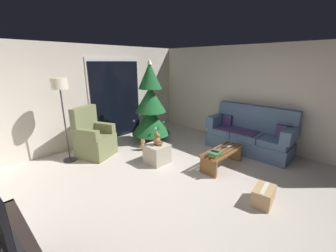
{
  "coord_description": "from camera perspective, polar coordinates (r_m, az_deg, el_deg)",
  "views": [
    {
      "loc": [
        -2.55,
        -2.18,
        2.09
      ],
      "look_at": [
        0.4,
        0.7,
        0.85
      ],
      "focal_mm": 22.94,
      "sensor_mm": 36.0,
      "label": 1
    }
  ],
  "objects": [
    {
      "name": "wall_back",
      "position": [
        5.89,
        -19.71,
        7.57
      ],
      "size": [
        5.72,
        0.12,
        2.5
      ],
      "primitive_type": "cube",
      "color": "beige",
      "rests_on": "ground"
    },
    {
      "name": "teddy_bear_chestnut",
      "position": [
        4.51,
        -2.86,
        -3.57
      ],
      "size": [
        0.21,
        0.22,
        0.29
      ],
      "color": "brown",
      "rests_on": "ottoman"
    },
    {
      "name": "patio_door_glass",
      "position": [
        6.17,
        -13.5,
        6.57
      ],
      "size": [
        1.5,
        0.02,
        2.1
      ],
      "primitive_type": "cube",
      "color": "black",
      "rests_on": "ground"
    },
    {
      "name": "cardboard_box_taped_mid_floor",
      "position": [
        3.74,
        24.04,
        -16.52
      ],
      "size": [
        0.46,
        0.32,
        0.26
      ],
      "color": "tan",
      "rests_on": "ground"
    },
    {
      "name": "ground_plane",
      "position": [
        3.95,
        3.33,
        -15.22
      ],
      "size": [
        7.0,
        7.0,
        0.0
      ],
      "primitive_type": "plane",
      "color": "#BCB2A8"
    },
    {
      "name": "remote_silver",
      "position": [
        4.73,
        16.07,
        -5.19
      ],
      "size": [
        0.16,
        0.07,
        0.02
      ],
      "primitive_type": "cube",
      "rotation": [
        0.0,
        0.0,
        4.57
      ],
      "color": "#ADADB2",
      "rests_on": "coffee_table"
    },
    {
      "name": "coffee_table",
      "position": [
        4.57,
        14.21,
        -7.6
      ],
      "size": [
        1.1,
        0.4,
        0.37
      ],
      "color": "brown",
      "rests_on": "ground"
    },
    {
      "name": "cell_phone",
      "position": [
        4.2,
        12.37,
        -6.57
      ],
      "size": [
        0.09,
        0.15,
        0.01
      ],
      "primitive_type": "cube",
      "rotation": [
        0.0,
        0.0,
        0.16
      ],
      "color": "black",
      "rests_on": "book_stack"
    },
    {
      "name": "teddy_bear_honey_by_tree",
      "position": [
        5.31,
        -6.6,
        -5.13
      ],
      "size": [
        0.2,
        0.2,
        0.29
      ],
      "color": "tan",
      "rests_on": "ground"
    },
    {
      "name": "christmas_tree",
      "position": [
        5.67,
        -4.67,
        5.05
      ],
      "size": [
        1.03,
        1.03,
        2.15
      ],
      "color": "#4C1E19",
      "rests_on": "ground"
    },
    {
      "name": "wall_right",
      "position": [
        5.89,
        22.31,
        7.3
      ],
      "size": [
        0.12,
        6.0,
        2.5
      ],
      "primitive_type": "cube",
      "color": "beige",
      "rests_on": "ground"
    },
    {
      "name": "floor_lamp",
      "position": [
        4.86,
        -26.67,
        8.08
      ],
      "size": [
        0.32,
        0.32,
        1.78
      ],
      "color": "#2D2D30",
      "rests_on": "ground"
    },
    {
      "name": "armchair",
      "position": [
        5.19,
        -19.13,
        -3.22
      ],
      "size": [
        0.89,
        0.9,
        1.13
      ],
      "color": "olive",
      "rests_on": "ground"
    },
    {
      "name": "ottoman",
      "position": [
        4.63,
        -2.93,
        -7.31
      ],
      "size": [
        0.44,
        0.44,
        0.4
      ],
      "primitive_type": "cube",
      "color": "#B2A893",
      "rests_on": "ground"
    },
    {
      "name": "patio_door_frame",
      "position": [
        6.17,
        -13.62,
        7.04
      ],
      "size": [
        1.6,
        0.02,
        2.2
      ],
      "primitive_type": "cube",
      "color": "silver",
      "rests_on": "ground"
    },
    {
      "name": "book_stack",
      "position": [
        4.2,
        12.37,
        -7.2
      ],
      "size": [
        0.24,
        0.19,
        0.08
      ],
      "color": "#B79333",
      "rests_on": "coffee_table"
    },
    {
      "name": "couch",
      "position": [
        5.53,
        20.89,
        -2.21
      ],
      "size": [
        0.81,
        1.95,
        1.08
      ],
      "color": "slate",
      "rests_on": "ground"
    },
    {
      "name": "remote_graphite",
      "position": [
        4.69,
        14.7,
        -5.24
      ],
      "size": [
        0.16,
        0.07,
        0.02
      ],
      "primitive_type": "cube",
      "rotation": [
        0.0,
        0.0,
        1.37
      ],
      "color": "#333338",
      "rests_on": "coffee_table"
    }
  ]
}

